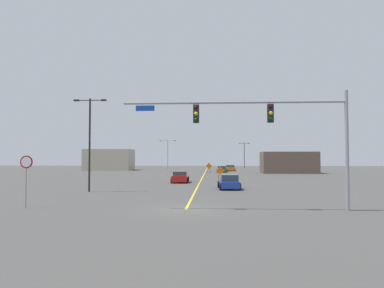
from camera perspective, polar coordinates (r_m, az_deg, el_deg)
The scene contains 15 objects.
ground at distance 20.62m, azimuth -0.97°, elevation -10.46°, with size 210.92×210.92×0.00m, color #4C4947.
road_centre_stripe at distance 79.01m, azimuth 2.23°, elevation -4.34°, with size 0.16×117.18×0.01m.
traffic_signal_assembly at distance 20.69m, azimuth 12.27°, elevation 3.49°, with size 12.84×0.44×6.77m.
stop_sign at distance 23.11m, azimuth -25.13°, elevation -3.98°, with size 0.76×0.07×3.09m.
street_lamp_far_left at distance 93.19m, azimuth -3.93°, elevation -1.20°, with size 4.31×0.24×7.54m.
street_lamp_far_right at distance 32.15m, azimuth -16.15°, elevation 1.10°, with size 2.89×0.24×8.13m.
street_lamp_near_left at distance 100.78m, azimuth 8.41°, elevation -1.44°, with size 2.98×0.24×7.11m.
construction_sign_right_lane at distance 47.39m, azimuth 4.55°, elevation -4.41°, with size 1.14×0.30×1.80m.
construction_sign_median_far at distance 68.17m, azimuth 2.74°, elevation -3.64°, with size 1.22×0.21×1.96m.
car_orange_near at distance 79.71m, azimuth 6.15°, elevation -3.86°, with size 2.15×4.20×1.29m.
car_red_far at distance 42.29m, azimuth -1.91°, elevation -5.35°, with size 2.06×3.98×1.33m.
car_blue_mid at distance 33.69m, azimuth 5.95°, elevation -6.14°, with size 2.10×3.93×1.37m.
car_green_approaching at distance 71.81m, azimuth 4.87°, elevation -4.07°, with size 2.17×4.39×1.27m.
roadside_building_west at distance 86.07m, azimuth -13.17°, elevation -2.48°, with size 10.70×7.21×4.89m.
roadside_building_east at distance 69.57m, azimuth 15.30°, elevation -2.89°, with size 10.19×5.56×4.05m.
Camera 1 is at (1.53, -20.35, 2.97)m, focal length 33.13 mm.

